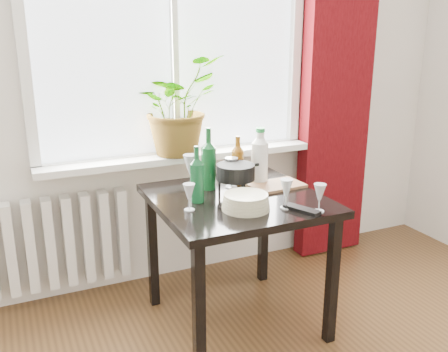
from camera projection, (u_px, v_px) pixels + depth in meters
name	position (u px, v px, depth m)	size (l,w,h in m)	color
window	(173.00, 25.00, 2.90)	(1.72, 0.08, 1.62)	white
windowsill	(180.00, 156.00, 3.06)	(1.72, 0.20, 0.04)	white
curtain	(338.00, 72.00, 3.34)	(0.50, 0.12, 2.56)	#3B0508
radiator	(59.00, 242.00, 2.92)	(0.80, 0.10, 0.55)	white
table	(237.00, 213.00, 2.63)	(0.85, 0.85, 0.74)	black
potted_plant	(177.00, 105.00, 2.97)	(0.53, 0.46, 0.59)	#35761F
wine_bottle_left	(197.00, 174.00, 2.49)	(0.07, 0.07, 0.29)	#0D4521
wine_bottle_right	(209.00, 158.00, 2.68)	(0.08, 0.08, 0.34)	#0D471E
bottle_amber	(238.00, 160.00, 2.77)	(0.07, 0.07, 0.28)	brown
cleaning_bottle	(260.00, 155.00, 2.78)	(0.09, 0.09, 0.33)	white
wineglass_front_right	(286.00, 194.00, 2.41)	(0.06, 0.06, 0.15)	silver
wineglass_far_right	(319.00, 198.00, 2.37)	(0.06, 0.06, 0.14)	silver
wineglass_back_center	(231.00, 172.00, 2.73)	(0.07, 0.07, 0.17)	#B0B4BD
wineglass_back_left	(191.00, 170.00, 2.73)	(0.08, 0.08, 0.19)	silver
wineglass_front_left	(189.00, 197.00, 2.39)	(0.06, 0.06, 0.14)	silver
plate_stack	(246.00, 202.00, 2.41)	(0.24, 0.24, 0.08)	beige
fondue_pot	(235.00, 179.00, 2.63)	(0.23, 0.20, 0.16)	black
tv_remote	(302.00, 210.00, 2.39)	(0.05, 0.19, 0.02)	black
cutting_board	(276.00, 185.00, 2.76)	(0.29, 0.19, 0.02)	#8B613F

